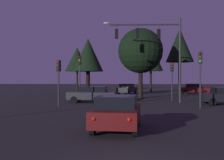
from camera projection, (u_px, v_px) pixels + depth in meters
ground_plane at (126, 99)px, 30.46m from camera, size 168.00×168.00×0.00m
traffic_signal_mast_arm at (156, 43)px, 25.74m from camera, size 7.29×0.48×7.92m
traffic_light_corner_left at (172, 74)px, 27.70m from camera, size 0.32×0.36×3.90m
traffic_light_corner_right at (200, 68)px, 20.68m from camera, size 0.36×0.38×4.30m
traffic_light_median at (58, 74)px, 21.93m from camera, size 0.37×0.39×3.73m
traffic_light_far_side at (80, 69)px, 28.96m from camera, size 0.31×0.36×4.64m
car_nearside_lane at (117, 112)px, 12.08m from camera, size 2.24×4.24×1.52m
car_crossing_left at (92, 94)px, 25.90m from camera, size 4.70×2.19×1.52m
car_far_lane at (194, 89)px, 40.28m from camera, size 4.30×2.14×1.52m
car_parked_lot at (127, 89)px, 39.63m from camera, size 3.08×4.47×1.52m
tree_behind_sign at (180, 45)px, 35.39m from camera, size 3.57×3.57×8.76m
tree_left_far at (141, 51)px, 31.63m from camera, size 5.19×5.19×8.07m
tree_center_horizon at (88, 55)px, 33.80m from camera, size 3.79×3.79×7.23m
tree_right_cluster at (77, 59)px, 48.25m from camera, size 4.27×4.27×7.75m
tree_lot_edge at (151, 57)px, 47.53m from camera, size 4.24×4.24×8.52m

